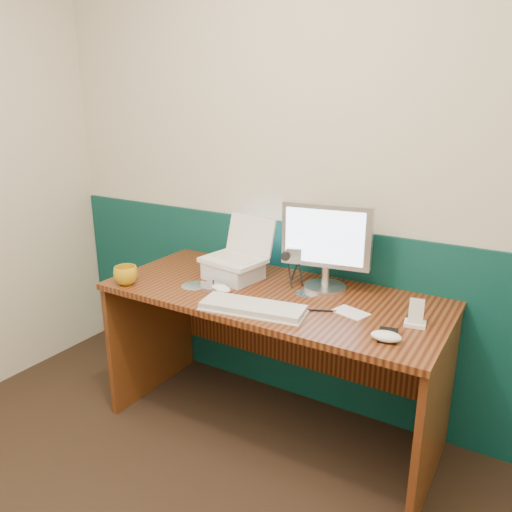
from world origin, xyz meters
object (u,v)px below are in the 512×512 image
Objects in this scene: keyboard at (253,308)px; camcorder at (295,268)px; desk at (272,363)px; mug at (126,275)px; laptop at (233,239)px; monitor at (327,247)px.

camcorder is at bearing 77.69° from keyboard.
desk is 0.45m from keyboard.
mug reaches higher than desk.
desk is 0.84m from mug.
camcorder is (0.05, 0.13, 0.47)m from desk.
desk is at bearing -128.11° from camcorder.
laptop is at bearing 166.86° from desk.
laptop is 0.34m from camcorder.
monitor is (0.19, 0.17, 0.58)m from desk.
laptop is at bearing 125.67° from keyboard.
desk is at bearing -4.50° from laptop.
monitor reaches higher than camcorder.
camcorder is (-0.14, -0.04, -0.12)m from monitor.
desk is 13.83× the size of mug.
camcorder is at bearing 29.52° from mug.
laptop is (-0.26, 0.06, 0.58)m from desk.
camcorder is at bearing -174.63° from monitor.
keyboard reaches higher than desk.
monitor reaches higher than mug.
laptop is 0.47m from monitor.
camcorder is (0.02, 0.36, 0.08)m from keyboard.
desk is at bearing 22.35° from mug.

